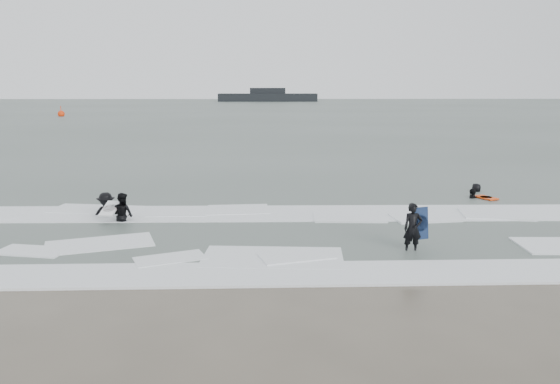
{
  "coord_description": "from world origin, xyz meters",
  "views": [
    {
      "loc": [
        -0.31,
        -14.15,
        4.92
      ],
      "look_at": [
        0.0,
        5.0,
        1.1
      ],
      "focal_mm": 35.0,
      "sensor_mm": 36.0,
      "label": 1
    }
  ],
  "objects_px": {
    "vessel_horizon": "(268,97)",
    "surfer_centre": "(412,253)",
    "surfer_right_far": "(476,192)",
    "buoy": "(61,114)",
    "surfer_breaker": "(107,217)",
    "surfer_right_near": "(472,199)",
    "surfer_wading": "(123,222)"
  },
  "relations": [
    {
      "from": "vessel_horizon",
      "to": "surfer_centre",
      "type": "bearing_deg",
      "value": -87.85
    },
    {
      "from": "surfer_right_far",
      "to": "buoy",
      "type": "height_order",
      "value": "buoy"
    },
    {
      "from": "surfer_breaker",
      "to": "vessel_horizon",
      "type": "bearing_deg",
      "value": 70.99
    },
    {
      "from": "surfer_wading",
      "to": "surfer_breaker",
      "type": "height_order",
      "value": "surfer_breaker"
    },
    {
      "from": "surfer_centre",
      "to": "surfer_wading",
      "type": "xyz_separation_m",
      "value": [
        -9.49,
        3.74,
        0.0
      ]
    },
    {
      "from": "surfer_wading",
      "to": "surfer_breaker",
      "type": "relative_size",
      "value": 0.92
    },
    {
      "from": "surfer_wading",
      "to": "buoy",
      "type": "height_order",
      "value": "buoy"
    },
    {
      "from": "surfer_right_near",
      "to": "surfer_centre",
      "type": "bearing_deg",
      "value": 15.7
    },
    {
      "from": "surfer_centre",
      "to": "surfer_wading",
      "type": "distance_m",
      "value": 10.2
    },
    {
      "from": "surfer_right_near",
      "to": "surfer_right_far",
      "type": "distance_m",
      "value": 1.63
    },
    {
      "from": "surfer_wading",
      "to": "buoy",
      "type": "bearing_deg",
      "value": -32.93
    },
    {
      "from": "buoy",
      "to": "surfer_wading",
      "type": "bearing_deg",
      "value": -67.69
    },
    {
      "from": "surfer_centre",
      "to": "buoy",
      "type": "distance_m",
      "value": 76.39
    },
    {
      "from": "surfer_centre",
      "to": "vessel_horizon",
      "type": "distance_m",
      "value": 135.47
    },
    {
      "from": "surfer_centre",
      "to": "vessel_horizon",
      "type": "xyz_separation_m",
      "value": [
        -5.08,
        135.37,
        1.36
      ]
    },
    {
      "from": "buoy",
      "to": "vessel_horizon",
      "type": "relative_size",
      "value": 0.06
    },
    {
      "from": "vessel_horizon",
      "to": "buoy",
      "type": "bearing_deg",
      "value": -114.27
    },
    {
      "from": "surfer_centre",
      "to": "surfer_right_near",
      "type": "relative_size",
      "value": 0.94
    },
    {
      "from": "surfer_breaker",
      "to": "surfer_right_far",
      "type": "height_order",
      "value": "surfer_breaker"
    },
    {
      "from": "surfer_right_far",
      "to": "vessel_horizon",
      "type": "bearing_deg",
      "value": -137.69
    },
    {
      "from": "surfer_centre",
      "to": "surfer_breaker",
      "type": "relative_size",
      "value": 0.85
    },
    {
      "from": "surfer_right_far",
      "to": "vessel_horizon",
      "type": "xyz_separation_m",
      "value": [
        -10.35,
        126.35,
        1.36
      ]
    },
    {
      "from": "surfer_wading",
      "to": "surfer_right_near",
      "type": "distance_m",
      "value": 14.57
    },
    {
      "from": "surfer_breaker",
      "to": "surfer_right_near",
      "type": "height_order",
      "value": "surfer_breaker"
    },
    {
      "from": "surfer_centre",
      "to": "surfer_wading",
      "type": "bearing_deg",
      "value": 155.29
    },
    {
      "from": "surfer_breaker",
      "to": "vessel_horizon",
      "type": "distance_m",
      "value": 130.91
    },
    {
      "from": "surfer_breaker",
      "to": "buoy",
      "type": "distance_m",
      "value": 67.87
    },
    {
      "from": "buoy",
      "to": "vessel_horizon",
      "type": "xyz_separation_m",
      "value": [
        30.59,
        67.83,
        0.94
      ]
    },
    {
      "from": "surfer_centre",
      "to": "surfer_right_far",
      "type": "relative_size",
      "value": 0.97
    },
    {
      "from": "surfer_right_far",
      "to": "surfer_breaker",
      "type": "bearing_deg",
      "value": -36.49
    },
    {
      "from": "surfer_breaker",
      "to": "buoy",
      "type": "bearing_deg",
      "value": 95.21
    },
    {
      "from": "surfer_centre",
      "to": "buoy",
      "type": "relative_size",
      "value": 0.92
    }
  ]
}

